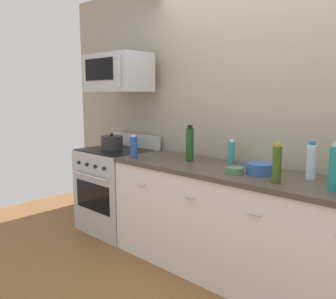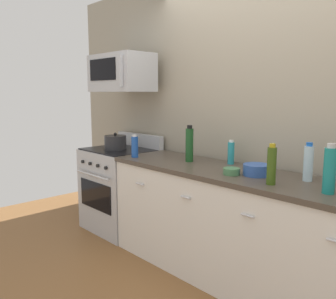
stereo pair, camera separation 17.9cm
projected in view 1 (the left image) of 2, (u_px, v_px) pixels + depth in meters
The scene contains 14 objects.
ground_plane at pixel (240, 280), 2.96m from camera, with size 6.71×6.71×0.00m, color brown.
back_wall at pixel (271, 115), 3.04m from camera, with size 5.59×0.10×2.70m, color #9E937F.
counter_unit at pixel (242, 227), 2.88m from camera, with size 2.50×0.66×0.92m.
range_oven at pixel (117, 189), 3.99m from camera, with size 0.76×0.69×1.07m.
microwave at pixel (118, 73), 3.83m from camera, with size 0.74×0.44×0.40m.
bottle_sparkling_teal at pixel (335, 168), 2.24m from camera, with size 0.07×0.07×0.31m.
bottle_soda_blue at pixel (134, 147), 3.42m from camera, with size 0.07×0.07×0.22m.
bottle_olive_oil at pixel (277, 164), 2.44m from camera, with size 0.06×0.06×0.28m.
bottle_wine_green at pixel (190, 144), 3.22m from camera, with size 0.07×0.07×0.33m.
bottle_water_clear at pixel (311, 161), 2.55m from camera, with size 0.07×0.07×0.27m.
bottle_dish_soap at pixel (231, 152), 3.14m from camera, with size 0.06×0.06×0.21m.
bowl_green_glaze at pixel (235, 170), 2.74m from camera, with size 0.13×0.13×0.05m.
bowl_blue_mixing at pixel (260, 168), 2.72m from camera, with size 0.20×0.20×0.08m.
stockpot at pixel (112, 143), 3.87m from camera, with size 0.24×0.24×0.19m.
Camera 1 is at (1.46, -2.40, 1.53)m, focal length 38.04 mm.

